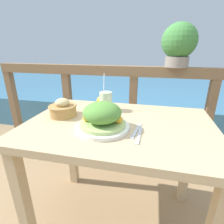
{
  "coord_description": "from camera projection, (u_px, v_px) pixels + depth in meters",
  "views": [
    {
      "loc": [
        0.17,
        -0.89,
        1.18
      ],
      "look_at": [
        -0.04,
        0.0,
        0.83
      ],
      "focal_mm": 28.0,
      "sensor_mm": 36.0,
      "label": 1
    }
  ],
  "objects": [
    {
      "name": "potted_plant",
      "position": [
        179.0,
        43.0,
        1.42
      ],
      "size": [
        0.28,
        0.28,
        0.35
      ],
      "color": "gray",
      "rests_on": "railing_fence"
    },
    {
      "name": "knife",
      "position": [
        139.0,
        135.0,
        0.85
      ],
      "size": [
        0.02,
        0.18,
        0.0
      ],
      "color": "silver",
      "rests_on": "patio_table"
    },
    {
      "name": "ground_plane",
      "position": [
        118.0,
        220.0,
        1.26
      ],
      "size": [
        12.0,
        12.0,
        0.0
      ],
      "primitive_type": "plane",
      "color": "#A37F56"
    },
    {
      "name": "bread_basket",
      "position": [
        63.0,
        109.0,
        1.08
      ],
      "size": [
        0.17,
        0.17,
        0.11
      ],
      "color": "#AD7F47",
      "rests_on": "patio_table"
    },
    {
      "name": "drink_glass",
      "position": [
        106.0,
        101.0,
        1.17
      ],
      "size": [
        0.08,
        0.08,
        0.24
      ],
      "color": "beige",
      "rests_on": "patio_table"
    },
    {
      "name": "fork",
      "position": [
        136.0,
        131.0,
        0.89
      ],
      "size": [
        0.04,
        0.18,
        0.0
      ],
      "color": "silver",
      "rests_on": "patio_table"
    },
    {
      "name": "orange_near_basket",
      "position": [
        101.0,
        101.0,
        1.28
      ],
      "size": [
        0.07,
        0.07,
        0.07
      ],
      "color": "#F9A328",
      "rests_on": "patio_table"
    },
    {
      "name": "salad_plate",
      "position": [
        102.0,
        118.0,
        0.9
      ],
      "size": [
        0.28,
        0.28,
        0.15
      ],
      "color": "white",
      "rests_on": "patio_table"
    },
    {
      "name": "patio_table",
      "position": [
        119.0,
        141.0,
        1.04
      ],
      "size": [
        1.06,
        0.73,
        0.77
      ],
      "color": "tan",
      "rests_on": "ground_plane"
    },
    {
      "name": "sea_backdrop",
      "position": [
        144.0,
        90.0,
        4.12
      ],
      "size": [
        12.0,
        4.0,
        0.44
      ],
      "color": "teal",
      "rests_on": "ground_plane"
    },
    {
      "name": "railing_fence",
      "position": [
        133.0,
        100.0,
        1.67
      ],
      "size": [
        2.8,
        0.08,
        1.01
      ],
      "color": "brown",
      "rests_on": "ground_plane"
    }
  ]
}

